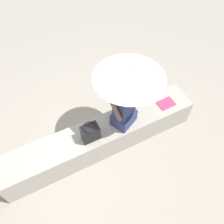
# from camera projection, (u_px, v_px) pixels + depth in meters

# --- Properties ---
(ground_plane) EXTENTS (14.00, 14.00, 0.00)m
(ground_plane) POSITION_uv_depth(u_px,v_px,m) (102.00, 145.00, 3.95)
(ground_plane) COLOR #9E9384
(stone_bench) EXTENTS (3.20, 0.51, 0.50)m
(stone_bench) POSITION_uv_depth(u_px,v_px,m) (101.00, 138.00, 3.75)
(stone_bench) COLOR #A8A093
(stone_bench) RESTS_ON ground
(person_seated) EXTENTS (0.51, 0.40, 0.90)m
(person_seated) POSITION_uv_depth(u_px,v_px,m) (124.00, 106.00, 3.33)
(person_seated) COLOR navy
(person_seated) RESTS_ON stone_bench
(parasol) EXTENTS (0.97, 0.97, 1.12)m
(parasol) POSITION_uv_depth(u_px,v_px,m) (130.00, 71.00, 2.91)
(parasol) COLOR #B7B7BC
(parasol) RESTS_ON stone_bench
(handbag_black) EXTENTS (0.26, 0.19, 0.30)m
(handbag_black) POSITION_uv_depth(u_px,v_px,m) (90.00, 133.00, 3.35)
(handbag_black) COLOR black
(handbag_black) RESTS_ON stone_bench
(magazine) EXTENTS (0.29, 0.21, 0.01)m
(magazine) POSITION_uv_depth(u_px,v_px,m) (166.00, 103.00, 3.85)
(magazine) COLOR #D83866
(magazine) RESTS_ON stone_bench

